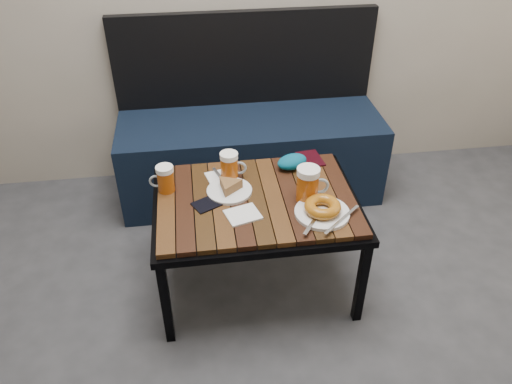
{
  "coord_description": "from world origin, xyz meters",
  "views": [
    {
      "loc": [
        -0.33,
        -0.59,
        1.68
      ],
      "look_at": [
        -0.1,
        1.02,
        0.5
      ],
      "focal_mm": 35.0,
      "sensor_mm": 36.0,
      "label": 1
    }
  ],
  "objects": [
    {
      "name": "plate_bagel",
      "position": [
        0.14,
        0.88,
        0.5
      ],
      "size": [
        0.26,
        0.25,
        0.06
      ],
      "color": "white",
      "rests_on": "cafe_table"
    },
    {
      "name": "beer_mug_left",
      "position": [
        -0.46,
        1.13,
        0.53
      ],
      "size": [
        0.11,
        0.07,
        0.12
      ],
      "rotation": [
        0.0,
        0.0,
        3.06
      ],
      "color": "#AA4A0D",
      "rests_on": "cafe_table"
    },
    {
      "name": "napkin_left",
      "position": [
        -0.23,
        1.19,
        0.48
      ],
      "size": [
        0.13,
        0.14,
        0.01
      ],
      "rotation": [
        0.0,
        0.0,
        0.23
      ],
      "color": "white",
      "rests_on": "cafe_table"
    },
    {
      "name": "passport_burgundy",
      "position": [
        0.19,
        1.28,
        0.48
      ],
      "size": [
        0.12,
        0.15,
        0.01
      ],
      "primitive_type": "cube",
      "rotation": [
        0.0,
        0.0,
        0.12
      ],
      "color": "black",
      "rests_on": "cafe_table"
    },
    {
      "name": "beer_mug_centre",
      "position": [
        -0.19,
        1.18,
        0.53
      ],
      "size": [
        0.11,
        0.08,
        0.12
      ],
      "rotation": [
        0.0,
        0.0,
        -0.09
      ],
      "color": "#AA4A0D",
      "rests_on": "cafe_table"
    },
    {
      "name": "passport_navy",
      "position": [
        -0.3,
        1.01,
        0.47
      ],
      "size": [
        0.14,
        0.13,
        0.01
      ],
      "primitive_type": "cube",
      "rotation": [
        0.0,
        0.0,
        -1.09
      ],
      "color": "black",
      "rests_on": "cafe_table"
    },
    {
      "name": "beer_mug_right",
      "position": [
        0.1,
        0.99,
        0.55
      ],
      "size": [
        0.13,
        0.09,
        0.15
      ],
      "rotation": [
        0.0,
        0.0,
        -0.02
      ],
      "color": "#AA4A0D",
      "rests_on": "cafe_table"
    },
    {
      "name": "napkin_right",
      "position": [
        -0.17,
        0.92,
        0.48
      ],
      "size": [
        0.15,
        0.14,
        0.01
      ],
      "rotation": [
        0.0,
        0.0,
        0.28
      ],
      "color": "white",
      "rests_on": "cafe_table"
    },
    {
      "name": "plate_pie",
      "position": [
        -0.2,
        1.08,
        0.49
      ],
      "size": [
        0.19,
        0.19,
        0.05
      ],
      "color": "white",
      "rests_on": "cafe_table"
    },
    {
      "name": "cafe_table",
      "position": [
        -0.1,
        1.02,
        0.43
      ],
      "size": [
        0.84,
        0.62,
        0.47
      ],
      "color": "black",
      "rests_on": "ground"
    },
    {
      "name": "bench",
      "position": [
        -0.03,
        1.76,
        0.27
      ],
      "size": [
        1.4,
        0.5,
        0.95
      ],
      "color": "black",
      "rests_on": "ground"
    },
    {
      "name": "knit_pouch",
      "position": [
        0.09,
        1.23,
        0.5
      ],
      "size": [
        0.16,
        0.14,
        0.06
      ],
      "primitive_type": "ellipsoid",
      "rotation": [
        0.0,
        0.0,
        0.37
      ],
      "color": "navy",
      "rests_on": "cafe_table"
    }
  ]
}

